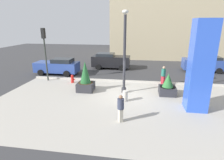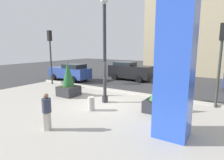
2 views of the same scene
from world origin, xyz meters
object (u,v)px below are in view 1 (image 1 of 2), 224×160
traffic_light_far_side (198,50)px  potted_plant_mid_plaza (168,86)px  traffic_light_corner (45,46)px  pedestrian_by_curb (121,107)px  pedestrian_crossing (163,75)px  car_curb_west (58,66)px  art_pillar_blue (200,67)px  car_intersection (111,61)px  fire_hydrant (72,79)px  concrete_bollard (125,96)px  lamp_post (124,55)px  potted_plant_by_pillar (85,79)px  car_passing_lane (204,64)px

traffic_light_far_side → potted_plant_mid_plaza: bearing=-135.9°
traffic_light_corner → pedestrian_by_curb: bearing=-41.1°
potted_plant_mid_plaza → pedestrian_crossing: bearing=92.1°
car_curb_west → pedestrian_by_curb: (7.64, -8.97, 0.00)m
art_pillar_blue → car_intersection: size_ratio=1.23×
car_intersection → fire_hydrant: bearing=-112.6°
fire_hydrant → pedestrian_crossing: 8.06m
concrete_bollard → traffic_light_far_side: 7.51m
car_curb_west → potted_plant_mid_plaza: bearing=-22.5°
concrete_bollard → fire_hydrant: bearing=145.7°
traffic_light_corner → traffic_light_far_side: (13.21, 0.40, -0.10)m
concrete_bollard → car_curb_west: car_curb_west is taller
concrete_bollard → traffic_light_far_side: traffic_light_far_side is taller
traffic_light_far_side → car_curb_west: bearing=171.7°
concrete_bollard → pedestrian_by_curb: bearing=-90.2°
concrete_bollard → pedestrian_crossing: pedestrian_crossing is taller
pedestrian_by_curb → concrete_bollard: bearing=89.8°
potted_plant_mid_plaza → lamp_post: bearing=-178.8°
lamp_post → potted_plant_by_pillar: bearing=-178.8°
potted_plant_mid_plaza → potted_plant_by_pillar: potted_plant_by_pillar is taller
pedestrian_crossing → pedestrian_by_curb: 7.41m
potted_plant_by_pillar → fire_hydrant: potted_plant_by_pillar is taller
traffic_light_far_side → concrete_bollard: bearing=-143.2°
lamp_post → car_passing_lane: size_ratio=1.36×
car_passing_lane → pedestrian_by_curb: 14.85m
traffic_light_far_side → car_curb_west: traffic_light_far_side is taller
lamp_post → potted_plant_mid_plaza: bearing=1.2°
lamp_post → car_passing_lane: (8.25, 8.02, -2.07)m
potted_plant_by_pillar → traffic_light_corner: traffic_light_corner is taller
traffic_light_far_side → pedestrian_crossing: size_ratio=2.74×
traffic_light_far_side → lamp_post: bearing=-156.4°
potted_plant_mid_plaza → car_passing_lane: car_passing_lane is taller
car_curb_west → pedestrian_by_curb: car_curb_west is taller
traffic_light_far_side → car_curb_west: 13.58m
lamp_post → car_intersection: size_ratio=1.37×
lamp_post → art_pillar_blue: size_ratio=1.12×
fire_hydrant → car_intersection: size_ratio=0.17×
art_pillar_blue → pedestrian_crossing: (-1.45, 4.52, -1.78)m
concrete_bollard → lamp_post: bearing=98.2°
lamp_post → car_intersection: 8.46m
traffic_light_corner → potted_plant_mid_plaza: bearing=-11.1°
potted_plant_mid_plaza → car_passing_lane: size_ratio=0.37×
pedestrian_by_curb → traffic_light_far_side: bearing=51.4°
art_pillar_blue → car_intersection: art_pillar_blue is taller
pedestrian_crossing → car_curb_west: bearing=168.4°
car_curb_west → car_intersection: bearing=33.6°
potted_plant_mid_plaza → traffic_light_corner: size_ratio=0.34×
traffic_light_far_side → car_passing_lane: (2.42, 5.47, -2.23)m
fire_hydrant → car_intersection: 6.60m
fire_hydrant → car_curb_west: size_ratio=0.16×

